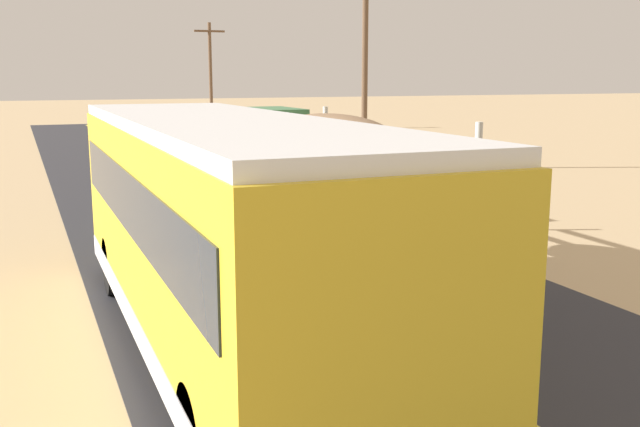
% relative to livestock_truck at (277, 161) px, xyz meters
% --- Properties ---
extents(livestock_truck, '(2.53, 9.70, 3.02)m').
position_rel_livestock_truck_xyz_m(livestock_truck, '(0.00, 0.00, 0.00)').
color(livestock_truck, '#3F7F4C').
rests_on(livestock_truck, road_surface).
extents(bus, '(2.54, 10.00, 3.21)m').
position_rel_livestock_truck_xyz_m(bus, '(-3.13, -6.76, -0.04)').
color(bus, gold).
rests_on(bus, road_surface).
extents(power_pole_mid, '(2.20, 0.24, 8.87)m').
position_rel_livestock_truck_xyz_m(power_pole_mid, '(7.45, 10.62, 2.94)').
color(power_pole_mid, brown).
rests_on(power_pole_mid, ground).
extents(power_pole_far, '(2.20, 0.24, 7.45)m').
position_rel_livestock_truck_xyz_m(power_pole_far, '(7.45, 35.77, 2.22)').
color(power_pole_far, brown).
rests_on(power_pole_far, ground).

